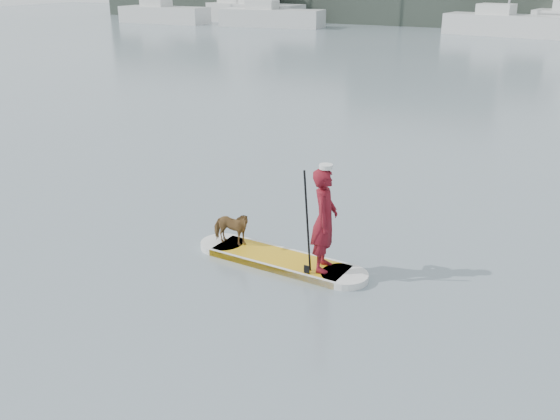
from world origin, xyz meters
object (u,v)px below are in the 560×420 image
at_px(sailboat_b, 271,16).
at_px(motor_yacht_b, 251,3).
at_px(paddler, 324,220).
at_px(sailboat_a, 164,13).
at_px(sailboat_d, 506,22).
at_px(paddleboard, 280,260).
at_px(dog, 231,228).

height_order(sailboat_b, motor_yacht_b, sailboat_b).
xyz_separation_m(paddler, sailboat_b, (-23.35, 42.34, -0.05)).
bearing_deg(paddler, motor_yacht_b, 17.25).
relative_size(paddler, motor_yacht_b, 0.17).
height_order(sailboat_a, sailboat_d, sailboat_d).
relative_size(paddleboard, motor_yacht_b, 0.33).
height_order(sailboat_a, motor_yacht_b, sailboat_a).
relative_size(paddleboard, dog, 4.31).
xyz_separation_m(sailboat_a, sailboat_d, (30.71, 2.40, 0.09)).
distance_m(sailboat_b, motor_yacht_b, 5.28).
relative_size(paddleboard, sailboat_d, 0.24).
relative_size(sailboat_d, motor_yacht_b, 1.35).
distance_m(dog, motor_yacht_b, 52.23).
height_order(paddleboard, sailboat_b, sailboat_b).
height_order(paddleboard, sailboat_a, sailboat_a).
bearing_deg(sailboat_d, paddler, -76.84).
height_order(sailboat_a, sailboat_b, sailboat_b).
bearing_deg(dog, sailboat_a, 33.24).
xyz_separation_m(paddler, dog, (-1.89, 0.13, -0.55)).
bearing_deg(sailboat_a, paddler, -51.31).
bearing_deg(sailboat_a, sailboat_b, 4.65).
relative_size(paddler, sailboat_b, 0.13).
relative_size(paddler, sailboat_a, 0.14).
relative_size(paddleboard, paddler, 1.88).
distance_m(sailboat_b, sailboat_d, 19.81).
bearing_deg(paddleboard, sailboat_b, 122.02).
distance_m(sailboat_d, motor_yacht_b, 23.82).
bearing_deg(paddler, dog, 72.42).
distance_m(dog, sailboat_b, 47.36).
distance_m(dog, sailboat_d, 43.55).
bearing_deg(paddleboard, dog, -180.00).
bearing_deg(sailboat_b, sailboat_a, 179.94).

